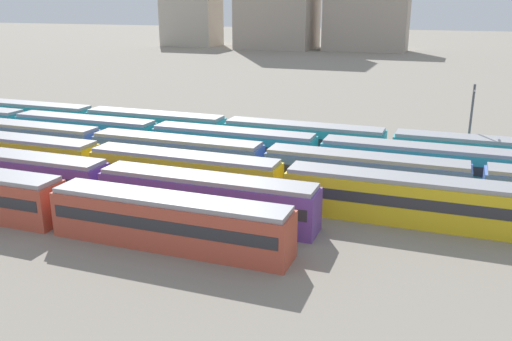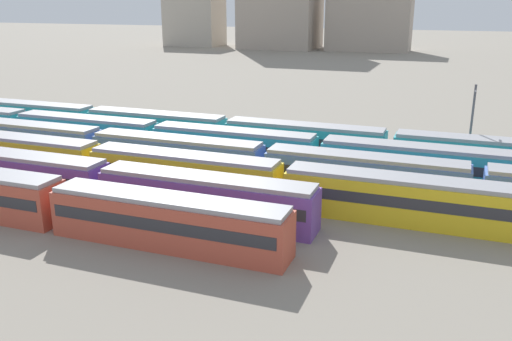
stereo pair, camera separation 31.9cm
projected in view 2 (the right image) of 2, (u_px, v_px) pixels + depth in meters
The scene contains 8 objects.
train_track_1 at pixel (17, 173), 49.57m from camera, with size 55.80×3.06×3.75m.
train_track_2 at pixel (283, 185), 46.32m from camera, with size 112.50×3.06×3.75m.
train_track_3 at pixel (477, 187), 45.84m from camera, with size 112.50×3.06×3.75m.
train_track_4 at pixel (156, 139), 61.76m from camera, with size 74.70×3.06×3.75m.
train_track_5 at pixel (304, 140), 61.13m from camera, with size 93.60×3.06×3.75m.
catenary_pole_1 at pixel (472, 121), 56.98m from camera, with size 0.24×3.20×8.63m.
distant_building_0 at pixel (194, 18), 208.29m from camera, with size 20.51×14.09×20.89m, color #B2A899.
distant_building_2 at pixel (369, 19), 186.14m from camera, with size 28.02×12.54×21.08m, color #A89989.
Camera 2 is at (47.82, -31.50, 16.87)m, focal length 38.39 mm.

